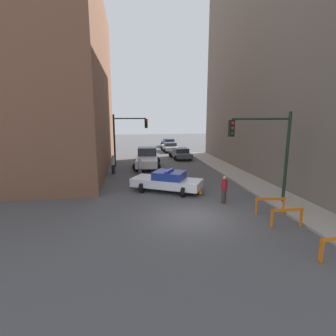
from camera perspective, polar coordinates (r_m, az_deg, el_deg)
name	(u,v)px	position (r m, az deg, el deg)	size (l,w,h in m)	color
ground_plane	(191,217)	(13.73, 4.94, -10.50)	(120.00, 120.00, 0.00)	#4C4C4F
sidewalk_right	(301,209)	(16.26, 26.92, -7.98)	(2.40, 44.00, 0.12)	#9E998E
building_corner_left	(26,83)	(27.98, -28.48, 15.99)	(14.00, 20.00, 15.98)	brown
building_right	(330,55)	(26.63, 31.85, 20.16)	(12.00, 28.00, 19.82)	#6B6056
traffic_light_near	(269,144)	(15.76, 21.08, 4.89)	(3.64, 0.35, 5.20)	black
traffic_light_far	(125,133)	(26.76, -9.29, 7.59)	(3.44, 0.35, 5.20)	black
police_car	(167,181)	(17.82, -0.15, -2.85)	(5.01, 3.89, 1.52)	white
white_truck	(147,158)	(26.18, -4.55, 2.13)	(2.99, 5.58, 1.90)	silver
parked_car_near	(181,153)	(31.26, 2.74, 3.23)	(2.43, 4.39, 1.31)	#474C51
parked_car_mid	(170,147)	(37.62, 0.41, 4.63)	(2.34, 4.34, 1.31)	silver
parked_car_far	(169,143)	(43.40, 0.13, 5.54)	(2.32, 4.32, 1.31)	navy
pedestrian_crossing	(140,168)	(21.70, -6.14, 0.04)	(0.43, 0.43, 1.66)	#474C66
pedestrian_corner	(113,164)	(23.67, -11.85, 0.82)	(0.47, 0.47, 1.66)	black
pedestrian_sidewalk	(224,189)	(15.76, 12.12, -4.50)	(0.42, 0.42, 1.66)	#382D23
barrier_mid	(287,214)	(13.47, 24.47, -9.16)	(1.60, 0.23, 0.90)	orange
barrier_back	(270,203)	(14.80, 21.33, -7.09)	(1.59, 0.37, 0.90)	orange
traffic_cone	(200,190)	(17.34, 7.03, -4.74)	(0.36, 0.36, 0.66)	black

